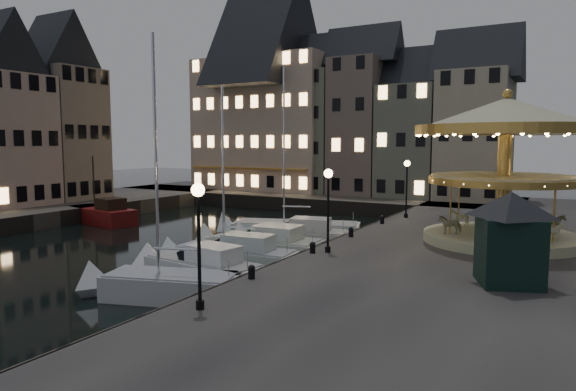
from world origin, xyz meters
The scene contains 30 objects.
ground centered at (0.00, 0.00, 0.00)m, with size 160.00×160.00×0.00m, color black.
quay_east centered at (14.00, 6.00, 0.65)m, with size 16.00×56.00×1.30m, color #474442.
quay_north centered at (-8.00, 28.00, 0.65)m, with size 44.00×12.00×1.30m, color #474442.
quaywall_e centered at (6.00, 6.00, 0.65)m, with size 0.15×44.00×1.30m, color #47423A.
quaywall_n centered at (-6.00, 22.00, 0.65)m, with size 48.00×0.15×1.30m, color #47423A.
quaywall_w centered at (-18.00, 2.00, 0.65)m, with size 0.15×44.00×1.30m, color #47423A.
streetlamp_a centered at (7.20, -9.00, 4.02)m, with size 0.44×0.44×4.17m.
streetlamp_b centered at (7.20, 1.00, 4.02)m, with size 0.44×0.44×4.17m.
streetlamp_c centered at (7.20, 14.50, 4.02)m, with size 0.44×0.44×4.17m.
bollard_a centered at (6.60, -5.00, 1.60)m, with size 0.30×0.30×0.57m.
bollard_b centered at (6.60, 0.50, 1.60)m, with size 0.30×0.30×0.57m.
bollard_c centered at (6.60, 5.50, 1.60)m, with size 0.30×0.30×0.57m.
bollard_d centered at (6.60, 11.00, 1.60)m, with size 0.30×0.30×0.57m.
townhouse_na centered at (-19.50, 30.00, 7.78)m, with size 5.50×8.00×12.80m.
townhouse_nb centered at (-14.05, 30.00, 8.28)m, with size 6.16×8.00×13.80m.
townhouse_nc centered at (-8.00, 30.00, 8.78)m, with size 6.82×8.00×14.80m.
townhouse_nd centered at (-2.25, 30.00, 9.28)m, with size 5.50×8.00×15.80m.
townhouse_ne centered at (3.20, 30.00, 7.78)m, with size 6.16×8.00×12.80m.
townhouse_nf centered at (9.25, 30.00, 8.28)m, with size 6.82×8.00×13.80m.
townhouse_wc centered at (-26.00, 10.95, 8.48)m, with size 8.80×5.50×14.20m.
hotel_corner centered at (-14.00, 30.00, 9.78)m, with size 17.60×9.00×16.80m.
motorboat_a centered at (2.28, -5.72, 0.54)m, with size 6.86×4.00×11.39m.
motorboat_b centered at (1.96, -2.77, 0.64)m, with size 7.42×2.97×2.15m.
motorboat_c centered at (1.73, 0.13, 0.68)m, with size 7.87×2.60×10.40m.
motorboat_d centered at (1.59, 3.47, 0.64)m, with size 7.85×2.92×2.15m.
motorboat_e centered at (2.01, 6.83, 0.64)m, with size 7.52×3.54×2.15m.
motorboat_f centered at (0.20, 9.46, 0.53)m, with size 9.86×5.49×13.25m.
red_fishing_boat centered at (-16.53, 7.51, 0.69)m, with size 7.39×3.66×5.82m.
carousel centered at (14.45, 7.92, 6.77)m, with size 9.48×9.48×8.30m.
ticket_kiosk centered at (15.72, -0.82, 3.73)m, with size 3.49×3.49×4.09m.
Camera 1 is at (17.76, -21.92, 6.79)m, focal length 32.00 mm.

